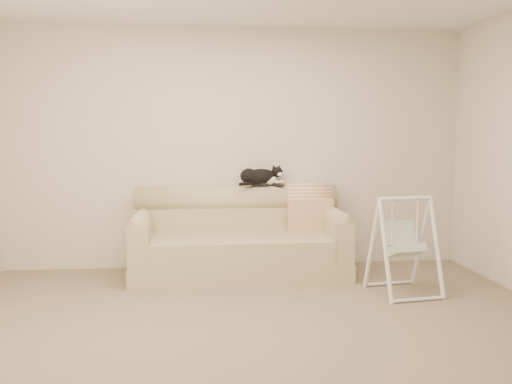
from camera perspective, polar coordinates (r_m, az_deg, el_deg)
The scene contains 8 objects.
ground_plane at distance 4.50m, azimuth -0.13°, elevation -13.24°, with size 5.00×5.00×0.00m, color #705F4F.
room_shell at distance 4.24m, azimuth -0.13°, elevation 6.61°, with size 5.04×4.04×2.60m.
sofa at distance 5.96m, azimuth -1.72°, elevation -4.89°, with size 2.20×0.93×0.90m.
remote_a at distance 6.13m, azimuth 0.41°, elevation 0.71°, with size 0.18×0.07×0.03m.
remote_b at distance 6.15m, azimuth 2.02°, elevation 0.70°, with size 0.16×0.14×0.02m.
tuxedo_cat at distance 6.12m, azimuth 0.42°, elevation 1.58°, with size 0.53×0.38×0.22m.
throw_blanket at distance 6.23m, azimuth 5.22°, elevation -0.94°, with size 0.49×0.38×0.58m.
baby_swing at distance 5.41m, azimuth 14.55°, elevation -5.15°, with size 0.62×0.66×0.91m.
Camera 1 is at (-0.44, -4.22, 1.50)m, focal length 40.00 mm.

